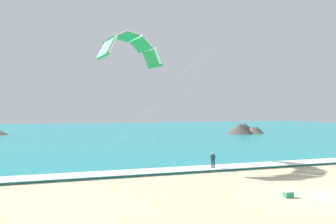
{
  "coord_description": "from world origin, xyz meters",
  "views": [
    {
      "loc": [
        -15.91,
        -17.2,
        5.38
      ],
      "look_at": [
        -5.26,
        14.11,
        5.26
      ],
      "focal_mm": 36.75,
      "sensor_mm": 36.0,
      "label": 1
    }
  ],
  "objects": [
    {
      "name": "surf_foam",
      "position": [
        0.0,
        11.11,
        0.22
      ],
      "size": [
        200.0,
        2.46,
        0.04
      ],
      "primitive_type": "cube",
      "color": "white",
      "rests_on": "sea"
    },
    {
      "name": "surfboard",
      "position": [
        -2.15,
        10.68,
        0.03
      ],
      "size": [
        0.93,
        1.46,
        0.09
      ],
      "color": "yellow",
      "rests_on": "ground"
    },
    {
      "name": "ground_plane",
      "position": [
        0.0,
        0.0,
        0.0
      ],
      "size": [
        200.0,
        200.0,
        0.0
      ],
      "primitive_type": "plane",
      "color": "#C6B78E"
    },
    {
      "name": "kite_primary",
      "position": [
        -8.13,
        17.95,
        12.22
      ],
      "size": [
        9.62,
        10.2,
        12.42
      ],
      "color": "green"
    },
    {
      "name": "kitesurfer",
      "position": [
        -2.15,
        10.7,
        0.94
      ],
      "size": [
        0.65,
        0.64,
        1.69
      ],
      "color": "#143347",
      "rests_on": "ground"
    },
    {
      "name": "cooler_box",
      "position": [
        -2.0,
        0.52,
        0.2
      ],
      "size": [
        0.58,
        0.38,
        0.4
      ],
      "color": "#238E5B",
      "rests_on": "ground"
    },
    {
      "name": "headland_right",
      "position": [
        26.04,
        51.34,
        1.17
      ],
      "size": [
        9.78,
        8.02,
        2.57
      ],
      "color": "#47423D",
      "rests_on": "ground"
    },
    {
      "name": "sea",
      "position": [
        0.0,
        70.11,
        0.1
      ],
      "size": [
        200.0,
        120.0,
        0.2
      ],
      "primitive_type": "cube",
      "color": "teal",
      "rests_on": "ground"
    }
  ]
}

